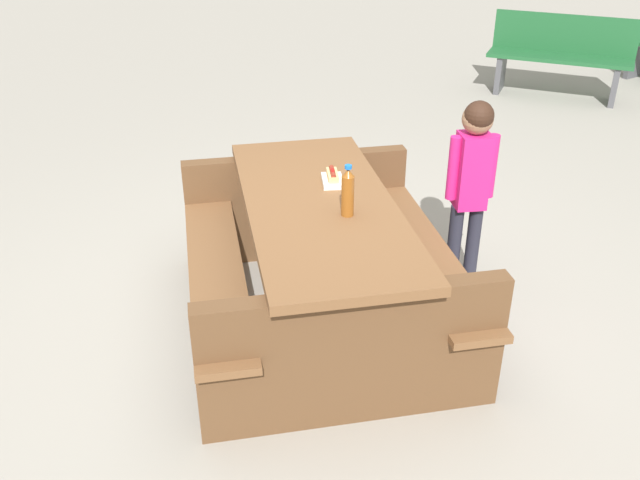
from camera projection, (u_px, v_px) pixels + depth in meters
ground_plane at (320, 321)px, 3.93m from camera, size 30.00×30.00×0.00m
picnic_table at (320, 253)px, 3.71m from camera, size 1.89×1.52×0.75m
soda_bottle at (348, 192)px, 3.37m from camera, size 0.06×0.06×0.27m
hotdog_tray at (332, 178)px, 3.75m from camera, size 0.18×0.12×0.08m
child_in_coat at (472, 172)px, 3.94m from camera, size 0.18×0.29×1.16m
park_bench_mid at (561, 55)px, 7.46m from camera, size 1.10×1.50×0.85m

